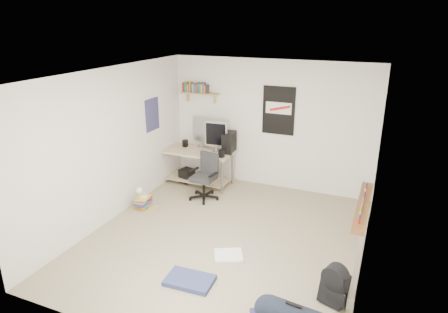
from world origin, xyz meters
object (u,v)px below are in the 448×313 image
at_px(backpack, 334,288).
at_px(office_chair, 204,174).
at_px(book_stack, 143,201).
at_px(desk, 196,166).

bearing_deg(backpack, office_chair, 162.47).
relative_size(office_chair, book_stack, 1.77).
relative_size(backpack, book_stack, 0.81).
bearing_deg(backpack, desk, 159.68).
xyz_separation_m(office_chair, book_stack, (-0.80, -0.80, -0.34)).
distance_m(desk, backpack, 4.08).
bearing_deg(book_stack, backpack, -19.07).
height_order(office_chair, backpack, office_chair).
distance_m(backpack, book_stack, 3.67).
bearing_deg(desk, office_chair, -49.84).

